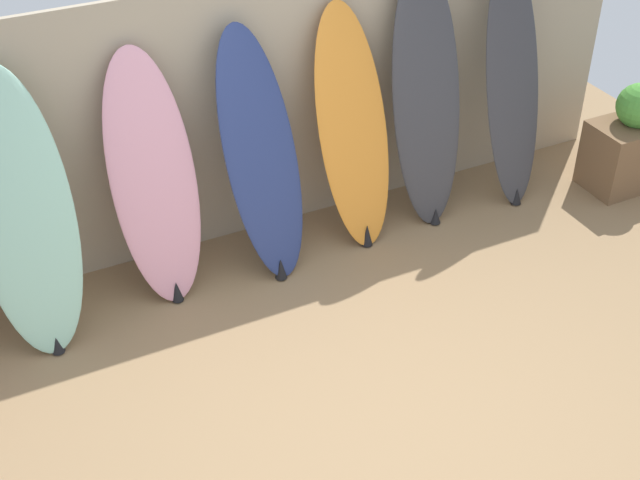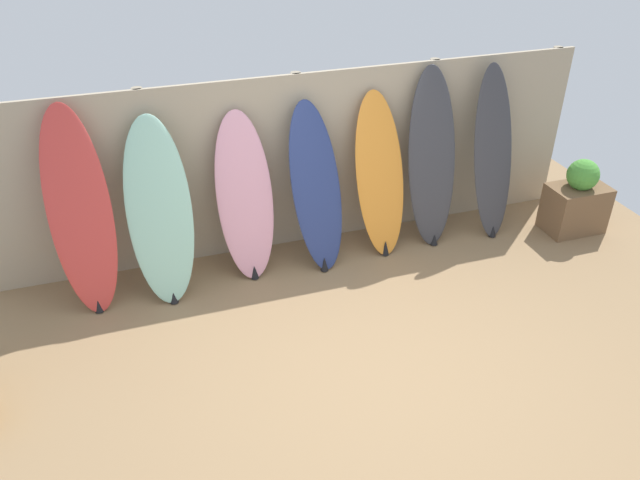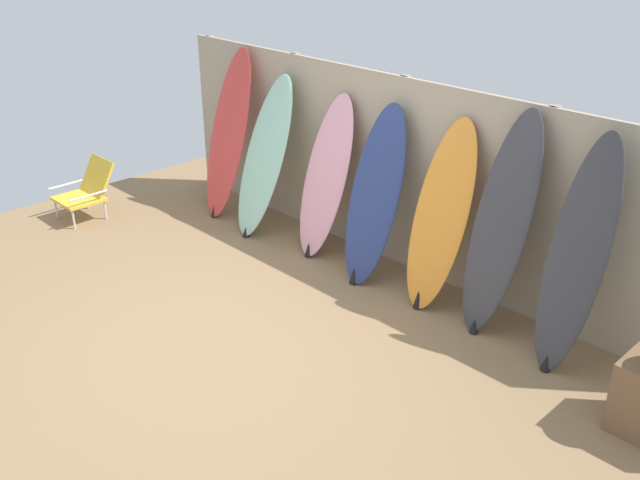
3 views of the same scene
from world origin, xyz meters
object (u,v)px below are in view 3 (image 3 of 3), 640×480
surfboard_red_0 (228,135)px  surfboard_orange_4 (440,217)px  surfboard_seafoam_1 (265,157)px  surfboard_charcoal_5 (501,225)px  beach_chair (87,189)px  surfboard_charcoal_6 (577,257)px  surfboard_pink_2 (325,178)px  surfboard_navy_3 (375,197)px

surfboard_red_0 → surfboard_orange_4: (2.83, 0.05, -0.10)m
surfboard_seafoam_1 → surfboard_charcoal_5: 2.74m
surfboard_seafoam_1 → beach_chair: bearing=-144.5°
beach_chair → surfboard_charcoal_6: bearing=-5.3°
surfboard_orange_4 → surfboard_charcoal_5: bearing=1.2°
surfboard_seafoam_1 → surfboard_charcoal_6: (3.41, 0.04, 0.06)m
surfboard_pink_2 → surfboard_charcoal_5: size_ratio=0.87×
surfboard_navy_3 → surfboard_charcoal_5: surfboard_charcoal_5 is taller
surfboard_seafoam_1 → surfboard_charcoal_6: bearing=0.7°
surfboard_navy_3 → beach_chair: surfboard_navy_3 is taller
surfboard_charcoal_6 → surfboard_pink_2: bearing=178.8°
surfboard_pink_2 → surfboard_charcoal_5: 1.95m
surfboard_pink_2 → surfboard_charcoal_6: 2.62m
surfboard_seafoam_1 → surfboard_pink_2: bearing=6.8°
surfboard_pink_2 → surfboard_charcoal_6: size_ratio=0.88×
surfboard_orange_4 → surfboard_seafoam_1: bearing=-177.6°
surfboard_red_0 → surfboard_navy_3: surfboard_red_0 is taller
surfboard_red_0 → beach_chair: surfboard_red_0 is taller
surfboard_red_0 → surfboard_charcoal_6: 4.07m
surfboard_pink_2 → surfboard_navy_3: (0.69, -0.06, 0.02)m
surfboard_orange_4 → surfboard_charcoal_6: 1.25m
surfboard_charcoal_6 → beach_chair: bearing=-166.4°
surfboard_pink_2 → surfboard_red_0: bearing=-177.9°
surfboard_red_0 → surfboard_charcoal_5: bearing=1.0°
surfboard_seafoam_1 → beach_chair: surfboard_seafoam_1 is taller
surfboard_red_0 → surfboard_charcoal_6: bearing=-0.0°
surfboard_seafoam_1 → surfboard_charcoal_5: (2.74, 0.10, 0.08)m
surfboard_orange_4 → surfboard_red_0: bearing=-179.0°
surfboard_navy_3 → beach_chair: bearing=-158.8°
surfboard_navy_3 → surfboard_charcoal_6: size_ratio=0.90×
surfboard_orange_4 → beach_chair: bearing=-161.6°
beach_chair → surfboard_pink_2: bearing=8.7°
surfboard_seafoam_1 → surfboard_pink_2: size_ratio=1.04×
surfboard_navy_3 → surfboard_charcoal_5: bearing=3.2°
surfboard_seafoam_1 → surfboard_pink_2: surfboard_seafoam_1 is taller
surfboard_pink_2 → surfboard_seafoam_1: bearing=-173.2°
surfboard_red_0 → surfboard_charcoal_6: size_ratio=1.01×
beach_chair → surfboard_orange_4: bearing=-0.5°
surfboard_charcoal_6 → surfboard_red_0: bearing=180.0°
surfboard_charcoal_5 → surfboard_charcoal_6: surfboard_charcoal_5 is taller
surfboard_pink_2 → beach_chair: (-2.45, -1.27, -0.45)m
surfboard_pink_2 → surfboard_charcoal_5: surfboard_charcoal_5 is taller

